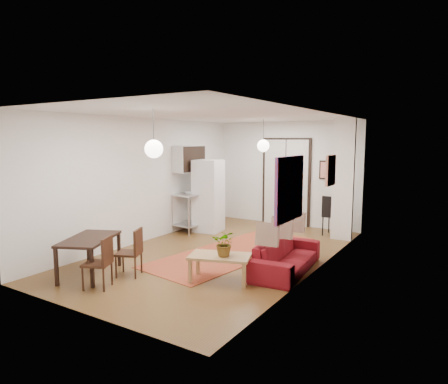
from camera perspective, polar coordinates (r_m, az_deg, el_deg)
The scene contains 27 objects.
floor at distance 8.59m, azimuth -0.59°, elevation -8.75°, with size 7.00×7.00×0.00m, color brown.
ceiling at distance 8.26m, azimuth -0.61°, elevation 10.95°, with size 4.20×7.00×0.02m, color silver.
wall_back at distance 11.39m, azimuth 8.94°, elevation 2.61°, with size 4.20×0.02×2.90m, color white.
wall_front at distance 5.70m, azimuth -19.93°, elevation -2.56°, with size 4.20×0.02×2.90m, color white.
wall_left at distance 9.59m, azimuth -11.24°, elevation 1.65°, with size 0.02×7.00×2.90m, color white.
wall_right at distance 7.39m, azimuth 13.25°, elevation -0.10°, with size 0.02×7.00×2.90m, color white.
double_doors at distance 11.37m, azimuth 8.83°, elevation 1.34°, with size 1.44×0.06×2.50m, color white.
stub_partition at distance 9.89m, azimuth 16.66°, elevation 1.66°, with size 0.50×0.10×2.90m, color white.
wall_cabinet at distance 10.59m, azimuth -5.00°, elevation 4.75°, with size 0.35×1.00×0.70m, color silver.
painting_popart at distance 6.21m, azimuth 9.36°, elevation 0.45°, with size 0.05×1.00×1.00m, color red.
painting_abstract at distance 8.12m, azimuth 14.98°, elevation 2.99°, with size 0.05×0.50×0.60m, color white.
poster_back at distance 10.95m, azimuth 14.44°, elevation 3.06°, with size 0.40×0.03×0.50m, color red.
print_left at distance 11.07m, azimuth -4.07°, elevation 5.14°, with size 0.03×0.44×0.54m, color #9A6340.
pendant_back at distance 9.99m, azimuth 5.63°, elevation 6.59°, with size 0.30×0.30×0.80m.
pendant_front at distance 6.65m, azimuth -9.99°, elevation 6.09°, with size 0.30×0.30×0.80m.
kilim_rug at distance 8.70m, azimuth 1.50°, elevation -8.49°, with size 1.58×4.22×0.01m, color #BA472E.
sofa at distance 7.50m, azimuth 8.93°, elevation -8.98°, with size 1.96×0.77×0.57m, color maroon.
coffee_table at distance 6.87m, azimuth -0.59°, elevation -9.48°, with size 1.16×0.88×0.46m.
potted_plant at distance 6.74m, azimuth 0.13°, elevation -7.31°, with size 0.35×0.40×0.45m, color #306A2F.
kitchen_counter at distance 10.67m, azimuth -3.97°, elevation -1.86°, with size 0.78×1.38×1.01m.
bowl at distance 10.38m, azimuth -4.96°, elevation -0.07°, with size 0.24×0.24×0.06m, color beige.
soap_bottle at distance 10.81m, azimuth -3.22°, elevation 0.65°, with size 0.09×0.10×0.21m, color teal.
fridge at distance 10.46m, azimuth -2.24°, elevation -0.54°, with size 0.66×0.66×1.88m, color white.
dining_table at distance 7.49m, azimuth -18.69°, elevation -6.76°, with size 1.16×1.42×0.68m.
dining_chair_near at distance 7.36m, azimuth -13.02°, elevation -7.77°, with size 0.53×0.63×0.85m.
dining_chair_far at distance 6.91m, azimuth -17.18°, elevation -8.93°, with size 0.53×0.63×0.85m.
black_side_chair at distance 10.51m, azimuth 15.58°, elevation -2.69°, with size 0.50×0.50×1.01m.
Camera 1 is at (4.44, -6.94, 2.40)m, focal length 32.00 mm.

